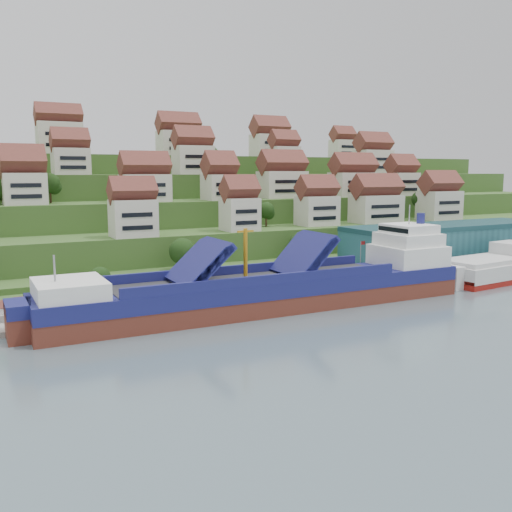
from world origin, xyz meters
TOP-DOWN VIEW (x-y plane):
  - ground at (0.00, 0.00)m, footprint 300.00×300.00m
  - quay at (20.00, 15.00)m, footprint 180.00×14.00m
  - hillside at (0.00, 103.55)m, footprint 260.00×128.00m
  - hillside_village at (2.62, 61.12)m, footprint 156.84×62.28m
  - hillside_trees at (-7.42, 46.44)m, footprint 141.96×62.03m
  - warehouse at (52.00, 17.00)m, footprint 60.00×15.00m
  - flagpole at (18.11, 10.00)m, footprint 1.28×0.16m
  - cargo_ship at (-9.64, -0.25)m, footprint 84.20×13.62m
  - second_ship at (51.43, 0.09)m, footprint 33.22×15.15m

SIDE VIEW (x-z plane):
  - ground at x=0.00m, z-range 0.00..0.00m
  - quay at x=20.00m, z-range 0.00..2.20m
  - second_ship at x=51.43m, z-range -1.85..7.48m
  - cargo_ship at x=-9.64m, z-range -5.86..12.88m
  - flagpole at x=18.11m, z-range 2.88..10.88m
  - warehouse at x=52.00m, z-range 2.20..12.20m
  - hillside at x=0.00m, z-range -4.84..26.16m
  - hillside_trees at x=-7.42m, z-range 1.77..32.90m
  - hillside_village at x=2.62m, z-range 9.88..39.36m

